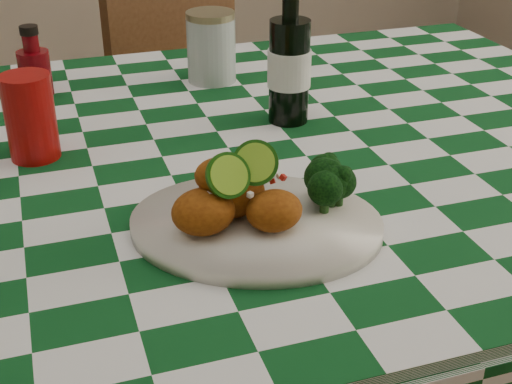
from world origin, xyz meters
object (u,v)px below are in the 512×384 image
object	(u,v)px
beer_bottle	(290,51)
plate	(256,225)
mason_jar	(211,47)
red_tumbler	(30,117)
ketchup_bottle	(33,61)
wooden_chair_right	(219,147)
dining_table	(176,359)
fried_chicken_pile	(244,188)

from	to	relation	value
beer_bottle	plate	bearing A→B (deg)	-116.71
mason_jar	beer_bottle	world-z (taller)	beer_bottle
red_tumbler	beer_bottle	distance (m)	0.41
ketchup_bottle	beer_bottle	world-z (taller)	beer_bottle
plate	red_tumbler	bearing A→B (deg)	128.73
red_tumbler	wooden_chair_right	world-z (taller)	red_tumbler
dining_table	beer_bottle	size ratio (longest dim) A/B	6.99
red_tumbler	mason_jar	xyz separation A→B (m)	(0.34, 0.25, 0.00)
ketchup_bottle	fried_chicken_pile	bearing A→B (deg)	-69.84
red_tumbler	plate	bearing A→B (deg)	-51.27
fried_chicken_pile	ketchup_bottle	world-z (taller)	ketchup_bottle
dining_table	beer_bottle	distance (m)	0.56
plate	mason_jar	xyz separation A→B (m)	(0.09, 0.55, 0.06)
ketchup_bottle	mason_jar	xyz separation A→B (m)	(0.32, -0.03, 0.00)
mason_jar	wooden_chair_right	xyz separation A→B (m)	(0.12, 0.43, -0.41)
plate	fried_chicken_pile	xyz separation A→B (m)	(-0.02, 0.00, 0.05)
red_tumbler	mason_jar	distance (m)	0.42
ketchup_bottle	mason_jar	size ratio (longest dim) A/B	0.96
dining_table	beer_bottle	xyz separation A→B (m)	(0.23, 0.07, 0.51)
mason_jar	ketchup_bottle	bearing A→B (deg)	175.39
dining_table	mason_jar	bearing A→B (deg)	62.35
mason_jar	beer_bottle	bearing A→B (deg)	-73.49
fried_chicken_pile	wooden_chair_right	bearing A→B (deg)	76.73
dining_table	red_tumbler	xyz separation A→B (m)	(-0.18, 0.06, 0.46)
ketchup_bottle	dining_table	bearing A→B (deg)	-64.06
mason_jar	wooden_chair_right	bearing A→B (deg)	74.00
plate	mason_jar	distance (m)	0.56
dining_table	ketchup_bottle	xyz separation A→B (m)	(-0.16, 0.33, 0.46)
ketchup_bottle	wooden_chair_right	size ratio (longest dim) A/B	0.14
dining_table	beer_bottle	bearing A→B (deg)	17.86
mason_jar	beer_bottle	size ratio (longest dim) A/B	0.55
fried_chicken_pile	red_tumbler	xyz separation A→B (m)	(-0.23, 0.30, 0.00)
dining_table	ketchup_bottle	world-z (taller)	ketchup_bottle
plate	ketchup_bottle	distance (m)	0.62
dining_table	mason_jar	distance (m)	0.57
dining_table	mason_jar	world-z (taller)	mason_jar
plate	fried_chicken_pile	distance (m)	0.06
fried_chicken_pile	dining_table	bearing A→B (deg)	101.74
plate	mason_jar	world-z (taller)	mason_jar
plate	beer_bottle	world-z (taller)	beer_bottle
red_tumbler	wooden_chair_right	distance (m)	0.91
dining_table	plate	bearing A→B (deg)	-74.90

